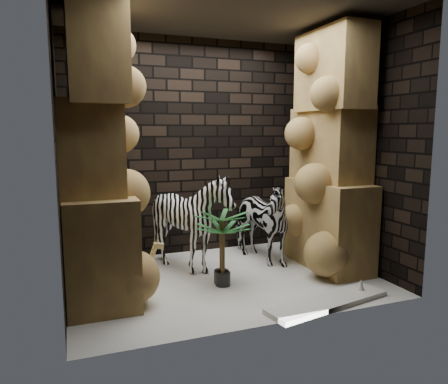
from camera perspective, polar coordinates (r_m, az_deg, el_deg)
name	(u,v)px	position (r m, az deg, el deg)	size (l,w,h in m)	color
floor	(224,279)	(5.04, 0.04, -11.77)	(3.50, 3.50, 0.00)	white
ceiling	(224,12)	(4.90, 0.04, 23.30)	(3.50, 3.50, 0.00)	#332F2C
wall_back	(193,148)	(5.93, -4.24, 6.05)	(3.50, 3.50, 0.00)	black
wall_front	(276,159)	(3.60, 7.09, 4.55)	(3.50, 3.50, 0.00)	black
wall_left	(58,155)	(4.44, -21.68, 4.73)	(3.00, 3.00, 0.00)	black
wall_right	(353,149)	(5.60, 17.12, 5.58)	(3.00, 3.00, 0.00)	black
rock_pillar_left	(95,154)	(4.45, -17.16, 4.96)	(0.68, 1.30, 3.00)	tan
rock_pillar_right	(331,150)	(5.41, 14.34, 5.60)	(0.58, 1.25, 3.00)	tan
zebra_right	(257,214)	(5.56, 4.50, -3.02)	(0.58, 1.08, 1.28)	white
zebra_left	(191,226)	(5.18, -4.54, -4.71)	(1.01, 1.25, 1.13)	white
giraffe_toy	(138,270)	(4.43, -11.67, -10.43)	(0.33, 0.11, 0.64)	#F3DA90
palm_front	(221,248)	(4.79, -0.36, -7.59)	(0.36, 0.36, 0.84)	#174B24
palm_back	(223,255)	(4.74, -0.15, -8.58)	(0.36, 0.36, 0.71)	#174B24
surfboard	(328,302)	(4.48, 13.96, -14.34)	(1.39, 0.34, 0.05)	silver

